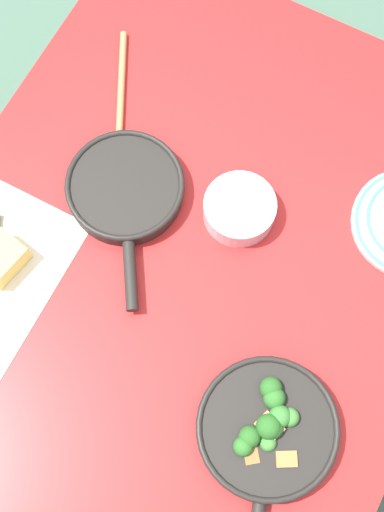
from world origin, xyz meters
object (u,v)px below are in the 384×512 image
at_px(skillet_broccoli, 267,430).
at_px(cheese_block, 1,259).
at_px(skillet_eggs, 125,189).
at_px(wooden_spoon, 119,133).
at_px(prep_bowl_steel, 239,209).

relative_size(skillet_broccoli, cheese_block, 3.65).
bearing_deg(skillet_eggs, cheese_block, -62.80).
bearing_deg(skillet_broccoli, wooden_spoon, -146.50).
relative_size(cheese_block, prep_bowl_steel, 0.71).
bearing_deg(skillet_eggs, prep_bowl_steel, 74.32).
xyz_separation_m(skillet_broccoli, skillet_eggs, (-0.29, -0.45, -0.00)).
distance_m(skillet_eggs, wooden_spoon, 0.13).
xyz_separation_m(skillet_eggs, cheese_block, (0.24, -0.14, 0.00)).
xyz_separation_m(skillet_eggs, prep_bowl_steel, (-0.07, 0.22, 0.00)).
bearing_deg(cheese_block, prep_bowl_steel, 130.47).
bearing_deg(wooden_spoon, skillet_eggs, 8.15).
distance_m(wooden_spoon, cheese_block, 0.35).
bearing_deg(cheese_block, skillet_broccoli, 85.35).
bearing_deg(cheese_block, skillet_eggs, 149.84).
relative_size(wooden_spoon, prep_bowl_steel, 2.53).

